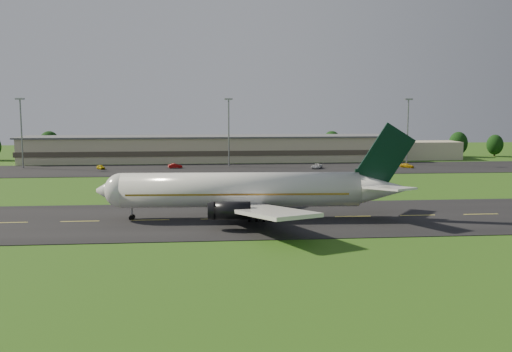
{
  "coord_description": "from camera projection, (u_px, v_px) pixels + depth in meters",
  "views": [
    {
      "loc": [
        -2.24,
        -90.5,
        18.33
      ],
      "look_at": [
        6.67,
        8.0,
        6.0
      ],
      "focal_mm": 40.0,
      "sensor_mm": 36.0,
      "label": 1
    }
  ],
  "objects": [
    {
      "name": "ground",
      "position": [
        219.0,
        219.0,
        91.91
      ],
      "size": [
        360.0,
        360.0,
        0.0
      ],
      "primitive_type": "plane",
      "color": "#284C13",
      "rests_on": "ground"
    },
    {
      "name": "taxiway",
      "position": [
        219.0,
        219.0,
        91.9
      ],
      "size": [
        220.0,
        30.0,
        0.1
      ],
      "primitive_type": "cube",
      "color": "black",
      "rests_on": "ground"
    },
    {
      "name": "apron",
      "position": [
        213.0,
        169.0,
        163.06
      ],
      "size": [
        260.0,
        30.0,
        0.1
      ],
      "primitive_type": "cube",
      "color": "black",
      "rests_on": "ground"
    },
    {
      "name": "airliner",
      "position": [
        246.0,
        191.0,
        91.68
      ],
      "size": [
        51.3,
        42.13,
        15.57
      ],
      "rotation": [
        0.0,
        0.0,
        -0.05
      ],
      "color": "silver",
      "rests_on": "ground"
    },
    {
      "name": "terminal",
      "position": [
        231.0,
        149.0,
        187.04
      ],
      "size": [
        145.0,
        16.0,
        8.4
      ],
      "color": "#B8AD8C",
      "rests_on": "ground"
    },
    {
      "name": "light_mast_west",
      "position": [
        21.0,
        125.0,
        164.47
      ],
      "size": [
        2.4,
        1.2,
        20.35
      ],
      "color": "gray",
      "rests_on": "ground"
    },
    {
      "name": "light_mast_centre",
      "position": [
        229.0,
        124.0,
        169.84
      ],
      "size": [
        2.4,
        1.2,
        20.35
      ],
      "color": "gray",
      "rests_on": "ground"
    },
    {
      "name": "light_mast_east",
      "position": [
        408.0,
        123.0,
        174.76
      ],
      "size": [
        2.4,
        1.2,
        20.35
      ],
      "color": "gray",
      "rests_on": "ground"
    },
    {
      "name": "tree_line",
      "position": [
        300.0,
        144.0,
        198.35
      ],
      "size": [
        197.39,
        8.33,
        9.7
      ],
      "color": "black",
      "rests_on": "ground"
    },
    {
      "name": "service_vehicle_a",
      "position": [
        101.0,
        167.0,
        162.95
      ],
      "size": [
        3.12,
        3.88,
        1.24
      ],
      "primitive_type": "imported",
      "rotation": [
        0.0,
        0.0,
        0.53
      ],
      "color": "gold",
      "rests_on": "apron"
    },
    {
      "name": "service_vehicle_b",
      "position": [
        175.0,
        166.0,
        165.59
      ],
      "size": [
        4.24,
        2.24,
        1.33
      ],
      "primitive_type": "imported",
      "rotation": [
        0.0,
        0.0,
        1.79
      ],
      "color": "#9C0A0B",
      "rests_on": "apron"
    },
    {
      "name": "service_vehicle_c",
      "position": [
        317.0,
        166.0,
        165.02
      ],
      "size": [
        4.27,
        5.34,
        1.35
      ],
      "primitive_type": "imported",
      "rotation": [
        0.0,
        0.0,
        -0.49
      ],
      "color": "white",
      "rests_on": "apron"
    },
    {
      "name": "service_vehicle_d",
      "position": [
        407.0,
        166.0,
        166.95
      ],
      "size": [
        4.21,
        4.2,
        1.23
      ],
      "primitive_type": "imported",
      "rotation": [
        0.0,
        0.0,
        0.79
      ],
      "color": "#C99B0B",
      "rests_on": "apron"
    }
  ]
}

